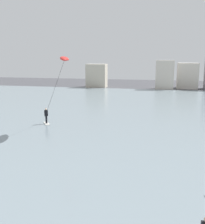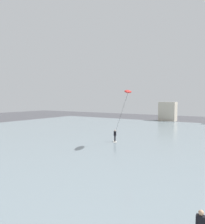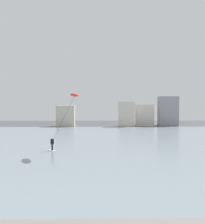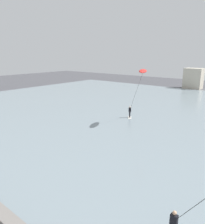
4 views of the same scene
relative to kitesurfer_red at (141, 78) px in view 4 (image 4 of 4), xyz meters
name	(u,v)px [view 4 (image 4 of 4)]	position (x,y,z in m)	size (l,w,h in m)	color
seawall_barrier	(5,222)	(3.66, -19.56, -5.43)	(60.00, 0.70, 0.99)	slate
water_bay	(187,117)	(3.66, 7.14, -5.88)	(84.00, 52.00, 0.10)	gray
kitesurfer_red	(141,78)	(0.00, 0.00, 0.00)	(4.25, 4.02, 7.00)	silver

